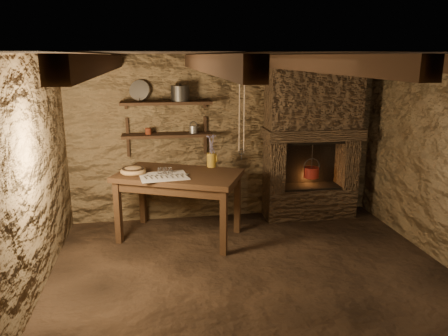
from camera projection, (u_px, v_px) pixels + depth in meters
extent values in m
plane|color=black|center=(255.00, 278.00, 4.81)|extent=(4.50, 4.50, 0.00)
cube|color=brown|center=(225.00, 138.00, 6.42)|extent=(4.50, 0.04, 2.40)
cube|color=brown|center=(336.00, 260.00, 2.59)|extent=(4.50, 0.04, 2.40)
cube|color=brown|center=(27.00, 183.00, 4.15)|extent=(0.04, 4.00, 2.40)
cube|color=black|center=(259.00, 53.00, 4.21)|extent=(4.50, 4.00, 0.04)
cube|color=black|center=(100.00, 63.00, 3.99)|extent=(0.14, 3.95, 0.16)
cube|color=black|center=(208.00, 63.00, 4.15)|extent=(0.14, 3.95, 0.16)
cube|color=black|center=(308.00, 63.00, 4.31)|extent=(0.14, 3.95, 0.16)
cube|color=black|center=(402.00, 63.00, 4.46)|extent=(0.14, 3.95, 0.16)
cube|color=black|center=(167.00, 135.00, 6.11)|extent=(1.25, 0.30, 0.04)
cube|color=black|center=(166.00, 103.00, 5.99)|extent=(1.25, 0.30, 0.04)
cube|color=#312418|center=(309.00, 202.00, 6.63)|extent=(1.35, 0.45, 0.45)
cube|color=#312418|center=(274.00, 165.00, 6.39)|extent=(0.23, 0.45, 0.75)
cube|color=#312418|center=(346.00, 162.00, 6.57)|extent=(0.23, 0.45, 0.75)
cube|color=#312418|center=(313.00, 134.00, 6.34)|extent=(1.43, 0.51, 0.16)
cube|color=#312418|center=(314.00, 95.00, 6.23)|extent=(1.35, 0.45, 0.94)
cube|color=black|center=(306.00, 160.00, 6.67)|extent=(0.90, 0.06, 0.75)
cube|color=#311E11|center=(179.00, 176.00, 5.69)|extent=(1.79, 1.46, 0.07)
cube|color=#311E11|center=(179.00, 183.00, 5.71)|extent=(1.62, 1.28, 0.11)
cube|color=silver|center=(164.00, 176.00, 5.52)|extent=(0.64, 0.54, 0.01)
cylinder|color=olive|center=(212.00, 160.00, 5.98)|extent=(0.14, 0.14, 0.19)
torus|color=olive|center=(216.00, 158.00, 5.99)|extent=(0.02, 0.11, 0.11)
ellipsoid|color=olive|center=(133.00, 171.00, 5.63)|extent=(0.44, 0.44, 0.12)
cylinder|color=#2C2A27|center=(180.00, 94.00, 5.99)|extent=(0.34, 0.34, 0.19)
cylinder|color=#A7A8A3|center=(140.00, 91.00, 5.99)|extent=(0.31, 0.22, 0.28)
cylinder|color=#531E10|center=(148.00, 131.00, 6.05)|extent=(0.11, 0.11, 0.08)
cylinder|color=maroon|center=(311.00, 172.00, 6.47)|extent=(0.23, 0.23, 0.15)
torus|color=#2C2A27|center=(312.00, 166.00, 6.45)|extent=(0.25, 0.02, 0.25)
cylinder|color=#2C2A27|center=(312.00, 157.00, 6.41)|extent=(0.01, 0.01, 0.44)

